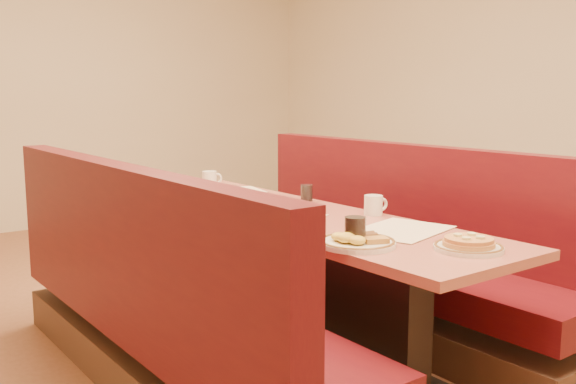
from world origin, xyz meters
TOP-DOWN VIEW (x-y plane):
  - ground at (0.00, 0.00)m, footprint 8.00×8.00m
  - diner_table at (0.00, 0.00)m, footprint 0.70×2.50m
  - booth_left at (-0.73, 0.00)m, footprint 0.55×2.50m
  - booth_right at (0.73, 0.00)m, footprint 0.55×2.50m
  - placemat_near_left at (-0.12, -0.13)m, footprint 0.43×0.38m
  - placemat_near_right at (0.12, -0.64)m, footprint 0.50×0.42m
  - placemat_far_left at (-0.12, 0.22)m, footprint 0.51×0.45m
  - placemat_far_right at (0.12, 0.76)m, footprint 0.42×0.35m
  - pancake_plate at (0.07, -1.04)m, footprint 0.26×0.26m
  - eggs_plate at (-0.23, -0.73)m, footprint 0.30×0.30m
  - extra_plate_mid at (-0.01, 0.23)m, footprint 0.19×0.19m
  - extra_plate_far at (-0.11, 0.90)m, footprint 0.21×0.21m
  - coffee_mug_a at (0.28, -0.31)m, footprint 0.13×0.09m
  - coffee_mug_b at (-0.21, 0.35)m, footprint 0.12×0.09m
  - coffee_mug_c at (0.13, 1.02)m, footprint 0.13×0.09m
  - coffee_mug_d at (-0.27, 0.70)m, footprint 0.12×0.09m
  - soda_tumbler_near at (-0.23, -0.72)m, footprint 0.08×0.08m
  - soda_tumbler_mid at (0.28, 0.22)m, footprint 0.07×0.07m

SIDE VIEW (x-z plane):
  - ground at x=0.00m, z-range 0.00..0.00m
  - booth_left at x=-0.73m, z-range -0.16..0.89m
  - booth_right at x=0.73m, z-range -0.16..0.89m
  - diner_table at x=0.00m, z-range 0.00..0.75m
  - placemat_near_left at x=-0.12m, z-range 0.75..0.76m
  - placemat_near_right at x=0.12m, z-range 0.75..0.76m
  - placemat_far_left at x=-0.12m, z-range 0.75..0.76m
  - placemat_far_right at x=0.12m, z-range 0.75..0.76m
  - extra_plate_mid at x=-0.01m, z-range 0.74..0.78m
  - extra_plate_far at x=-0.11m, z-range 0.74..0.79m
  - eggs_plate at x=-0.23m, z-range 0.74..0.80m
  - pancake_plate at x=0.07m, z-range 0.74..0.80m
  - soda_tumbler_mid at x=0.28m, z-range 0.75..0.84m
  - coffee_mug_b at x=-0.21m, z-range 0.75..0.84m
  - coffee_mug_d at x=-0.27m, z-range 0.75..0.85m
  - coffee_mug_a at x=0.28m, z-range 0.75..0.85m
  - coffee_mug_c at x=0.13m, z-range 0.75..0.85m
  - soda_tumbler_near at x=-0.23m, z-range 0.75..0.87m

